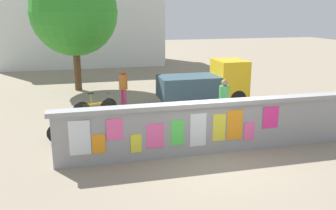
{
  "coord_description": "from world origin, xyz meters",
  "views": [
    {
      "loc": [
        -3.49,
        -9.08,
        3.88
      ],
      "look_at": [
        -0.73,
        1.64,
        1.0
      ],
      "focal_mm": 39.39,
      "sensor_mm": 36.0,
      "label": 1
    }
  ],
  "objects_px": {
    "auto_rickshaw_truck": "(207,84)",
    "bicycle_far": "(95,108)",
    "motorcycle": "(78,128)",
    "tree_roadside": "(74,12)",
    "person_bystander": "(123,85)",
    "bicycle_near": "(187,121)",
    "person_walking": "(224,98)"
  },
  "relations": [
    {
      "from": "bicycle_far",
      "to": "person_walking",
      "type": "bearing_deg",
      "value": -27.23
    },
    {
      "from": "bicycle_far",
      "to": "person_bystander",
      "type": "xyz_separation_m",
      "value": [
        1.18,
        0.97,
        0.62
      ]
    },
    {
      "from": "auto_rickshaw_truck",
      "to": "motorcycle",
      "type": "distance_m",
      "value": 6.25
    },
    {
      "from": "person_bystander",
      "to": "tree_roadside",
      "type": "bearing_deg",
      "value": 112.44
    },
    {
      "from": "tree_roadside",
      "to": "person_bystander",
      "type": "bearing_deg",
      "value": -67.56
    },
    {
      "from": "auto_rickshaw_truck",
      "to": "motorcycle",
      "type": "xyz_separation_m",
      "value": [
        -5.3,
        -3.29,
        -0.44
      ]
    },
    {
      "from": "person_bystander",
      "to": "tree_roadside",
      "type": "relative_size",
      "value": 0.28
    },
    {
      "from": "bicycle_far",
      "to": "person_walking",
      "type": "distance_m",
      "value": 4.73
    },
    {
      "from": "bicycle_far",
      "to": "person_walking",
      "type": "relative_size",
      "value": 1.02
    },
    {
      "from": "motorcycle",
      "to": "auto_rickshaw_truck",
      "type": "bearing_deg",
      "value": 31.8
    },
    {
      "from": "auto_rickshaw_truck",
      "to": "person_bystander",
      "type": "xyz_separation_m",
      "value": [
        -3.44,
        0.26,
        0.09
      ]
    },
    {
      "from": "person_walking",
      "to": "tree_roadside",
      "type": "height_order",
      "value": "tree_roadside"
    },
    {
      "from": "person_walking",
      "to": "tree_roadside",
      "type": "relative_size",
      "value": 0.28
    },
    {
      "from": "auto_rickshaw_truck",
      "to": "person_bystander",
      "type": "bearing_deg",
      "value": 175.63
    },
    {
      "from": "auto_rickshaw_truck",
      "to": "person_bystander",
      "type": "height_order",
      "value": "auto_rickshaw_truck"
    },
    {
      "from": "motorcycle",
      "to": "bicycle_far",
      "type": "relative_size",
      "value": 1.15
    },
    {
      "from": "bicycle_near",
      "to": "tree_roadside",
      "type": "bearing_deg",
      "value": 113.59
    },
    {
      "from": "motorcycle",
      "to": "person_walking",
      "type": "bearing_deg",
      "value": 5.06
    },
    {
      "from": "auto_rickshaw_truck",
      "to": "bicycle_far",
      "type": "bearing_deg",
      "value": -171.27
    },
    {
      "from": "person_walking",
      "to": "bicycle_near",
      "type": "bearing_deg",
      "value": -167.64
    },
    {
      "from": "motorcycle",
      "to": "bicycle_near",
      "type": "height_order",
      "value": "bicycle_near"
    },
    {
      "from": "auto_rickshaw_truck",
      "to": "tree_roadside",
      "type": "height_order",
      "value": "tree_roadside"
    },
    {
      "from": "bicycle_near",
      "to": "tree_roadside",
      "type": "relative_size",
      "value": 0.29
    },
    {
      "from": "bicycle_far",
      "to": "tree_roadside",
      "type": "relative_size",
      "value": 0.28
    },
    {
      "from": "bicycle_far",
      "to": "person_walking",
      "type": "xyz_separation_m",
      "value": [
        4.17,
        -2.15,
        0.62
      ]
    },
    {
      "from": "tree_roadside",
      "to": "bicycle_far",
      "type": "bearing_deg",
      "value": -84.27
    },
    {
      "from": "tree_roadside",
      "to": "auto_rickshaw_truck",
      "type": "bearing_deg",
      "value": -40.33
    },
    {
      "from": "bicycle_near",
      "to": "person_bystander",
      "type": "xyz_separation_m",
      "value": [
        -1.59,
        3.43,
        0.62
      ]
    },
    {
      "from": "tree_roadside",
      "to": "bicycle_near",
      "type": "bearing_deg",
      "value": -66.41
    },
    {
      "from": "bicycle_near",
      "to": "bicycle_far",
      "type": "distance_m",
      "value": 3.7
    },
    {
      "from": "auto_rickshaw_truck",
      "to": "motorcycle",
      "type": "height_order",
      "value": "auto_rickshaw_truck"
    },
    {
      "from": "bicycle_far",
      "to": "person_bystander",
      "type": "relative_size",
      "value": 1.02
    }
  ]
}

